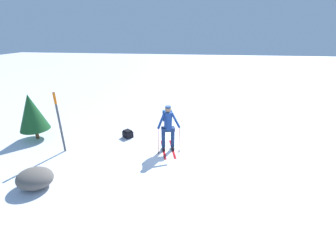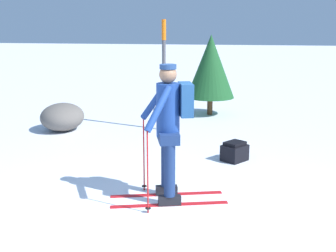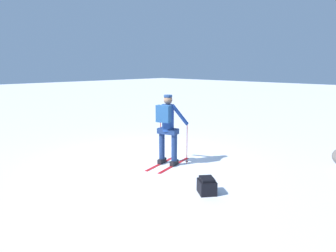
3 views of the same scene
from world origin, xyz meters
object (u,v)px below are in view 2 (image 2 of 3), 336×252
(trail_marker, at_px, (164,67))
(pine_tree, at_px, (211,66))
(skier, at_px, (170,124))
(dropped_backpack, at_px, (235,152))
(rock_boulder, at_px, (62,117))

(trail_marker, relative_size, pine_tree, 1.18)
(skier, bearing_deg, dropped_backpack, 156.54)
(skier, xyz_separation_m, rock_boulder, (-3.68, -2.94, -0.76))
(skier, height_order, trail_marker, trail_marker)
(dropped_backpack, xyz_separation_m, pine_tree, (-3.97, -0.69, 1.07))
(dropped_backpack, distance_m, trail_marker, 2.91)
(dropped_backpack, height_order, rock_boulder, rock_boulder)
(dropped_backpack, bearing_deg, rock_boulder, -114.50)
(pine_tree, bearing_deg, rock_boulder, -54.10)
(skier, height_order, rock_boulder, skier)
(rock_boulder, bearing_deg, skier, 38.63)
(dropped_backpack, xyz_separation_m, rock_boulder, (-1.73, -3.79, 0.14))
(trail_marker, height_order, rock_boulder, trail_marker)
(skier, xyz_separation_m, pine_tree, (-5.93, 0.16, 0.18))
(rock_boulder, relative_size, pine_tree, 0.54)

